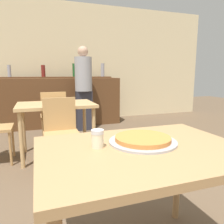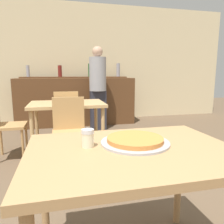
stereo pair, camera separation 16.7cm
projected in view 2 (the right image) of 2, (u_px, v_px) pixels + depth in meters
name	position (u px, v px, depth m)	size (l,w,h in m)	color
wall_back	(74.00, 63.00, 5.29)	(8.00, 0.05, 2.80)	beige
dining_table_near	(132.00, 163.00, 1.17)	(1.10, 0.80, 0.76)	#A87F51
dining_table_far	(67.00, 109.00, 3.08)	(1.03, 0.70, 0.75)	tan
bar_counter	(76.00, 101.00, 4.96)	(2.60, 0.56, 1.05)	brown
bar_back_shelf	(77.00, 75.00, 5.00)	(2.39, 0.24, 0.34)	brown
chair_far_side_front	(69.00, 128.00, 2.60)	(0.40, 0.40, 0.87)	tan
chair_far_side_back	(66.00, 113.00, 3.60)	(0.40, 0.40, 0.87)	tan
chair_far_side_left	(4.00, 122.00, 2.91)	(0.40, 0.40, 0.87)	tan
pizza_tray	(135.00, 141.00, 1.23)	(0.39, 0.39, 0.04)	#A3A3A8
cheese_shaker	(88.00, 138.00, 1.17)	(0.07, 0.07, 0.10)	beige
person_standing	(98.00, 85.00, 4.43)	(0.34, 0.34, 1.68)	#2D2D38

